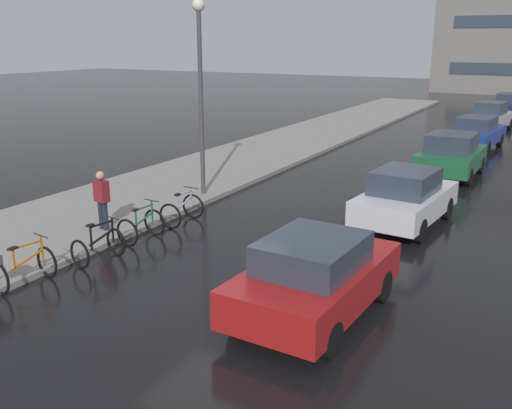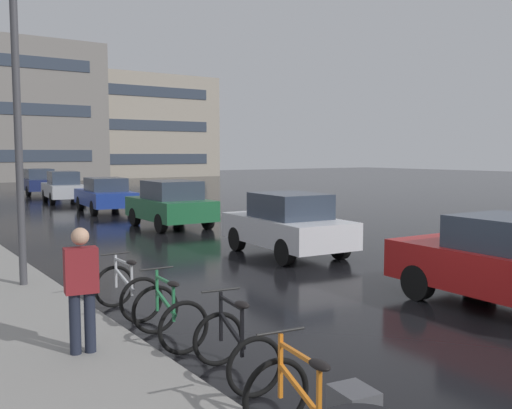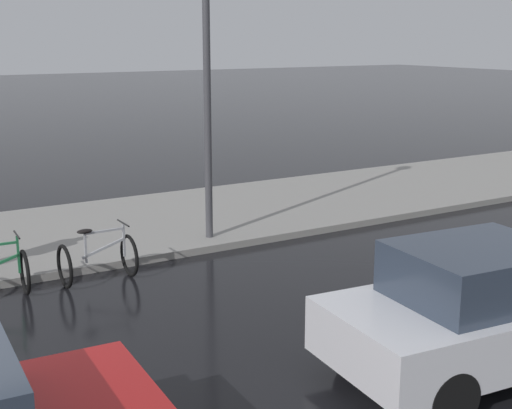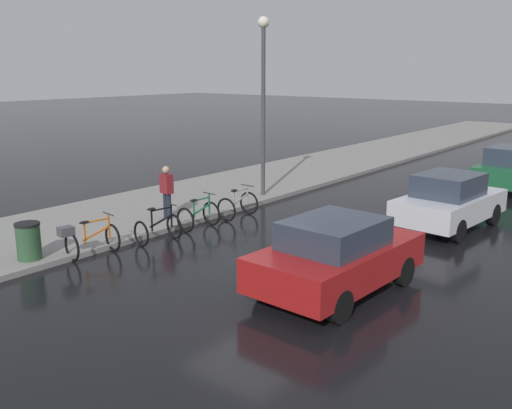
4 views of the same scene
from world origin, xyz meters
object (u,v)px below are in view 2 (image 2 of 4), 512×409
Objects in this scene: bicycle_farthest at (127,291)px; car_white at (287,224)px; bicycle_third at (169,315)px; car_blue at (105,195)px; bicycle_second at (235,348)px; car_red at (512,263)px; car_silver at (63,187)px; pedestrian at (82,287)px; streetlamp at (16,80)px; car_green at (171,204)px; car_navy at (38,182)px.

bicycle_farthest is 0.29× the size of car_white.
car_blue reaches higher than bicycle_third.
car_red is at bearing -0.80° from bicycle_second.
bicycle_third is 5.83m from car_red.
car_silver is (5.35, 23.85, 0.42)m from bicycle_third.
bicycle_second is at bearing -89.95° from bicycle_farthest.
car_white is at bearing -89.51° from car_blue.
pedestrian is at bearing -145.72° from car_white.
car_blue is at bearing 69.43° from pedestrian.
streetlamp reaches higher than bicycle_second.
car_white reaches higher than bicycle_second.
car_blue is at bearing 90.64° from car_green.
car_red is 13.01m from car_green.
car_silver is (-0.22, 12.53, -0.02)m from car_green.
car_white reaches higher than bicycle_third.
car_red is 1.01× the size of car_navy.
pedestrian reaches higher than car_silver.
bicycle_third is 0.27× the size of car_navy.
car_white is 2.33× the size of pedestrian.
car_silver is at bearing 78.30° from bicycle_second.
bicycle_third is 0.94× the size of bicycle_farthest.
car_silver is 24.82m from pedestrian.
car_silver is 0.70× the size of streetlamp.
pedestrian reaches higher than car_white.
car_silver is at bearing 91.38° from car_blue.
car_silver reaches higher than car_blue.
car_white is at bearing 34.28° from pedestrian.
bicycle_farthest is 6.26m from car_white.
car_silver is 20.80m from streetlamp.
car_green reaches higher than car_white.
car_blue reaches higher than bicycle_farthest.
car_navy reaches higher than bicycle_farthest.
car_red is at bearing -89.79° from car_blue.
bicycle_third is 0.64× the size of pedestrian.
bicycle_second is 0.69× the size of pedestrian.
bicycle_second is 6.99m from streetlamp.
car_red reaches higher than car_blue.
car_red reaches higher than bicycle_second.
bicycle_third is (-0.07, 1.62, 0.01)m from bicycle_second.
streetlamp is (-0.97, 4.29, 3.58)m from bicycle_third.
car_blue is (-0.11, 13.24, -0.03)m from car_white.
pedestrian is at bearing -105.35° from car_silver.
bicycle_farthest is at bearing 90.05° from bicycle_second.
car_red is at bearing -90.00° from car_green.
car_green is 12.53m from car_silver.
bicycle_second is 1.62m from bicycle_third.
car_red is at bearing -42.48° from streetlamp.
bicycle_farthest is at bearing -108.59° from car_blue.
car_silver reaches higher than car_white.
car_red is 6.98m from pedestrian.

